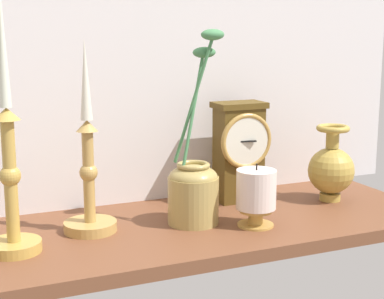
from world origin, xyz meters
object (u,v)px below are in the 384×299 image
candlestick_tall_center (89,178)px  brass_vase_bulbous (331,168)px  mantel_clock (240,150)px  brass_vase_jar (194,186)px  pillar_candle_front (256,194)px  candlestick_tall_left (10,174)px

candlestick_tall_center → brass_vase_bulbous: (51.70, -0.63, -2.75)cm
candlestick_tall_center → brass_vase_bulbous: size_ratio=2.13×
mantel_clock → brass_vase_jar: brass_vase_jar is taller
brass_vase_jar → pillar_candle_front: bearing=-31.9°
pillar_candle_front → brass_vase_jar: bearing=148.1°
candlestick_tall_center → brass_vase_jar: brass_vase_jar is taller
candlestick_tall_center → pillar_candle_front: 30.46cm
candlestick_tall_center → brass_vase_jar: size_ratio=0.96×
mantel_clock → candlestick_tall_center: candlestick_tall_center is taller
brass_vase_jar → pillar_candle_front: 11.60cm
mantel_clock → candlestick_tall_left: candlestick_tall_left is taller
brass_vase_bulbous → brass_vase_jar: size_ratio=0.45×
candlestick_tall_center → pillar_candle_front: (28.77, -9.30, -3.72)cm
brass_vase_jar → brass_vase_bulbous: bearing=4.5°
candlestick_tall_left → pillar_candle_front: size_ratio=3.79×
mantel_clock → brass_vase_bulbous: bearing=-22.6°
candlestick_tall_left → pillar_candle_front: bearing=-5.4°
mantel_clock → brass_vase_bulbous: 19.78cm
brass_vase_bulbous → mantel_clock: bearing=157.4°
brass_vase_jar → pillar_candle_front: brass_vase_jar is taller
candlestick_tall_center → brass_vase_bulbous: bearing=-0.7°
candlestick_tall_left → candlestick_tall_center: candlestick_tall_left is taller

